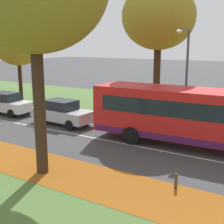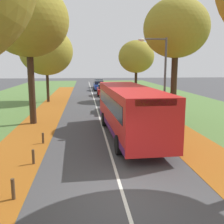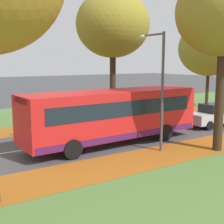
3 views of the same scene
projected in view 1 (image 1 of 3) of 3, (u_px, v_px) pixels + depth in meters
name	position (u px, v px, depth m)	size (l,w,h in m)	color
leaf_litter_left	(12.00, 158.00, 14.58)	(2.80, 60.00, 0.00)	#9E5619
grass_verge_right	(85.00, 100.00, 29.12)	(12.00, 90.00, 0.01)	#517538
leaf_litter_right	(114.00, 118.00, 22.22)	(2.80, 60.00, 0.00)	#9E5619
road_centre_line	(5.00, 121.00, 21.48)	(0.12, 80.00, 0.01)	silver
tree_right_near	(159.00, 17.00, 20.02)	(4.76, 4.76, 9.08)	#382619
tree_right_mid	(18.00, 43.00, 26.63)	(4.34, 4.34, 7.24)	black
bollard_fourth	(176.00, 181.00, 11.47)	(0.12, 0.12, 0.60)	#4C3823
streetlamp_right	(185.00, 70.00, 17.89)	(1.89, 0.28, 6.00)	#47474C
bus	(193.00, 115.00, 15.83)	(2.94, 10.49, 2.98)	red
car_silver_lead	(62.00, 112.00, 20.41)	(1.93, 4.27, 1.62)	#B7BABF
car_white_following	(6.00, 103.00, 23.45)	(1.92, 4.27, 1.62)	silver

